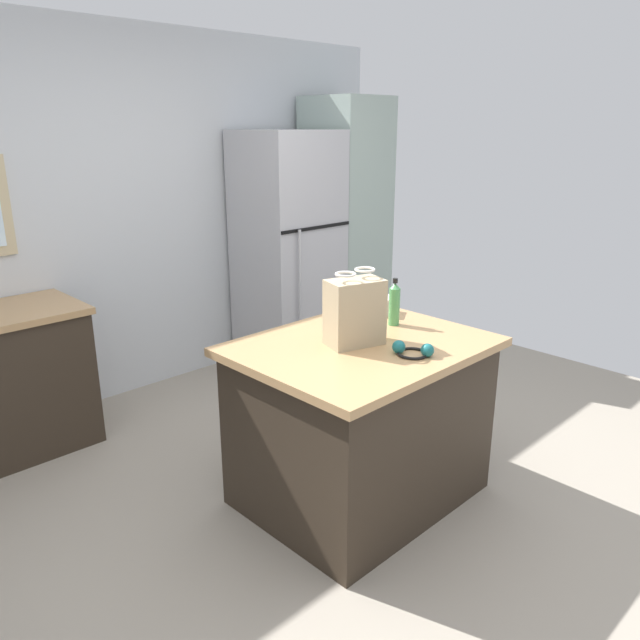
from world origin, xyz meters
TOP-DOWN VIEW (x-y plane):
  - ground at (0.00, 0.00)m, footprint 5.84×5.84m
  - back_wall at (-0.02, 2.22)m, footprint 4.87×0.13m
  - kitchen_island at (0.16, 0.05)m, footprint 1.22×0.97m
  - refrigerator at (1.23, 1.81)m, footprint 0.72×0.69m
  - tall_cabinet at (1.89, 1.81)m, footprint 0.57×0.61m
  - shopping_bag at (0.12, 0.07)m, footprint 0.31×0.23m
  - small_box at (0.61, 0.31)m, footprint 0.18×0.16m
  - bottle at (0.50, 0.13)m, footprint 0.06×0.06m
  - ear_defenders at (0.21, -0.23)m, footprint 0.20×0.20m

SIDE VIEW (x-z plane):
  - ground at x=0.00m, z-range 0.00..0.00m
  - kitchen_island at x=0.16m, z-range 0.00..0.87m
  - ear_defenders at x=0.21m, z-range 0.86..0.93m
  - small_box at x=0.61m, z-range 0.87..0.97m
  - refrigerator at x=1.23m, z-range 0.00..1.87m
  - bottle at x=0.50m, z-range 0.86..1.12m
  - shopping_bag at x=0.12m, z-range 0.85..1.22m
  - tall_cabinet at x=1.89m, z-range 0.00..2.13m
  - back_wall at x=-0.02m, z-range 0.00..2.57m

